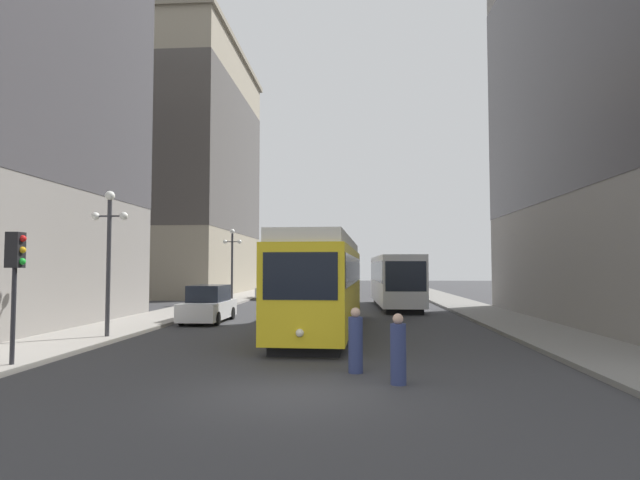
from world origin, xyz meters
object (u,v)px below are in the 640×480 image
at_px(lamp_post_left_far, 232,254).
at_px(parked_car_left_mid, 271,289).
at_px(pedestrian_crossing_near, 398,351).
at_px(streetcar, 324,282).
at_px(traffic_light_near_left, 16,262).
at_px(pedestrian_crossing_far, 356,342).
at_px(parked_car_left_near, 208,305).
at_px(lamp_post_left_near, 109,240).
at_px(transit_bus, 395,279).

bearing_deg(lamp_post_left_far, parked_car_left_mid, 73.45).
distance_m(parked_car_left_mid, pedestrian_crossing_near, 33.46).
bearing_deg(streetcar, traffic_light_near_left, -128.78).
relative_size(pedestrian_crossing_far, lamp_post_left_far, 0.31).
bearing_deg(parked_car_left_near, lamp_post_left_far, 98.68).
bearing_deg(pedestrian_crossing_near, pedestrian_crossing_far, -12.69).
height_order(pedestrian_crossing_near, lamp_post_left_near, lamp_post_left_near).
relative_size(streetcar, parked_car_left_near, 2.99).
bearing_deg(parked_car_left_mid, pedestrian_crossing_near, -73.27).
relative_size(streetcar, traffic_light_near_left, 4.01).
height_order(streetcar, parked_car_left_mid, streetcar).
xyz_separation_m(parked_car_left_near, pedestrian_crossing_near, (8.29, -13.29, -0.09)).
xyz_separation_m(transit_bus, parked_car_left_near, (-9.95, -10.04, -1.10)).
bearing_deg(lamp_post_left_near, parked_car_left_mid, 85.78).
xyz_separation_m(parked_car_left_mid, pedestrian_crossing_far, (7.30, -31.15, -0.07)).
bearing_deg(parked_car_left_mid, streetcar, -72.86).
bearing_deg(pedestrian_crossing_far, streetcar, 64.06).
xyz_separation_m(transit_bus, lamp_post_left_near, (-11.85, -16.70, 1.77)).
height_order(transit_bus, parked_car_left_mid, transit_bus).
bearing_deg(transit_bus, parked_car_left_mid, 136.00).
distance_m(streetcar, parked_car_left_mid, 23.44).
height_order(parked_car_left_near, lamp_post_left_near, lamp_post_left_near).
distance_m(transit_bus, lamp_post_left_near, 20.56).
bearing_deg(pedestrian_crossing_far, transit_bus, 48.23).
relative_size(transit_bus, parked_car_left_near, 2.57).
bearing_deg(lamp_post_left_near, parked_car_left_near, 74.08).
height_order(parked_car_left_near, traffic_light_near_left, traffic_light_near_left).
bearing_deg(pedestrian_crossing_near, traffic_light_near_left, 33.99).
height_order(streetcar, pedestrian_crossing_near, streetcar).
xyz_separation_m(transit_bus, pedestrian_crossing_far, (-2.65, -22.06, -1.17)).
relative_size(transit_bus, lamp_post_left_far, 2.21).
relative_size(parked_car_left_near, pedestrian_crossing_near, 2.87).
bearing_deg(parked_car_left_near, streetcar, -30.26).
bearing_deg(traffic_light_near_left, pedestrian_crossing_near, -5.71).
xyz_separation_m(streetcar, traffic_light_near_left, (-7.64, -8.79, 0.72)).
distance_m(parked_car_left_near, pedestrian_crossing_far, 14.06).
relative_size(transit_bus, traffic_light_near_left, 3.46).
distance_m(traffic_light_near_left, lamp_post_left_near, 5.71).
distance_m(parked_car_left_mid, traffic_light_near_left, 31.53).
distance_m(parked_car_left_near, traffic_light_near_left, 12.57).
bearing_deg(lamp_post_left_near, lamp_post_left_far, 90.00).
xyz_separation_m(streetcar, lamp_post_left_far, (-7.86, 16.24, 1.63)).
height_order(pedestrian_crossing_near, traffic_light_near_left, traffic_light_near_left).
bearing_deg(streetcar, lamp_post_left_near, -155.89).
bearing_deg(parked_car_left_mid, lamp_post_left_near, -91.82).
height_order(pedestrian_crossing_far, lamp_post_left_far, lamp_post_left_far).
bearing_deg(pedestrian_crossing_near, parked_car_left_near, -18.35).
height_order(streetcar, transit_bus, streetcar).
bearing_deg(streetcar, transit_bus, 75.78).
distance_m(transit_bus, parked_car_left_near, 14.18).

